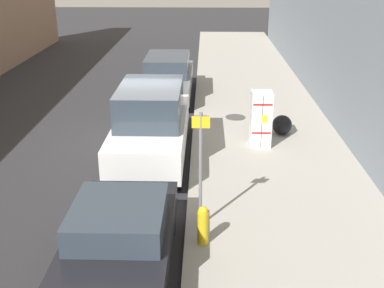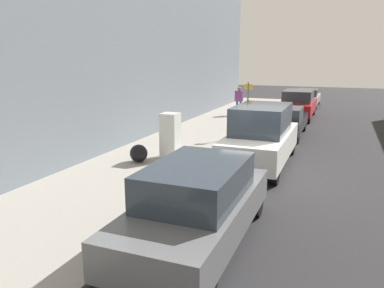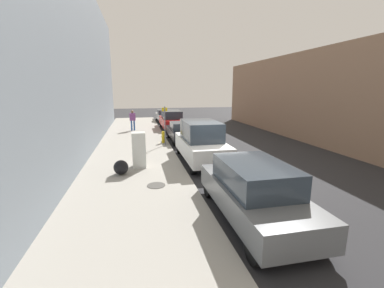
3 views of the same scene
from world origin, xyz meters
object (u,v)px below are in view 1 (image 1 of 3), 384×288
trash_bag (282,125)px  parked_suv_gray (168,76)px  fire_hydrant (203,225)px  discarded_refrigerator (261,119)px  parked_van_white (151,123)px  parked_sedan_dark (118,243)px  street_sign_post (201,164)px

trash_bag → parked_suv_gray: parked_suv_gray is taller
fire_hydrant → discarded_refrigerator: bearing=-107.5°
discarded_refrigerator → parked_van_white: bearing=13.2°
parked_sedan_dark → parked_van_white: bearing=-90.0°
parked_van_white → parked_sedan_dark: parked_van_white is taller
fire_hydrant → trash_bag: fire_hydrant is taller
trash_bag → parked_van_white: bearing=23.0°
parked_suv_gray → parked_van_white: (0.00, 6.28, 0.18)m
discarded_refrigerator → parked_suv_gray: (3.18, -5.54, -0.09)m
parked_suv_gray → parked_van_white: size_ratio=0.95×
parked_suv_gray → parked_van_white: 6.28m
discarded_refrigerator → parked_sedan_dark: size_ratio=0.38×
discarded_refrigerator → parked_sedan_dark: 7.05m
street_sign_post → parked_van_white: bearing=-69.7°
discarded_refrigerator → parked_sedan_dark: bearing=63.2°
street_sign_post → discarded_refrigerator: bearing=-110.5°
fire_hydrant → parked_van_white: (1.50, -4.58, 0.50)m
trash_bag → discarded_refrigerator: bearing=49.9°
trash_bag → parked_van_white: 4.36m
discarded_refrigerator → street_sign_post: street_sign_post is taller
street_sign_post → parked_van_white: (1.44, -3.90, -0.49)m
fire_hydrant → parked_van_white: size_ratio=0.16×
trash_bag → parked_sedan_dark: size_ratio=0.14×
parked_sedan_dark → trash_bag: bearing=-118.8°
parked_van_white → trash_bag: bearing=-157.0°
parked_sedan_dark → parked_suv_gray: bearing=-90.0°
discarded_refrigerator → parked_suv_gray: discarded_refrigerator is taller
discarded_refrigerator → fire_hydrant: bearing=72.5°
fire_hydrant → parked_suv_gray: 10.97m
parked_van_white → parked_sedan_dark: bearing=90.0°
discarded_refrigerator → fire_hydrant: 5.59m
fire_hydrant → parked_van_white: 4.84m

